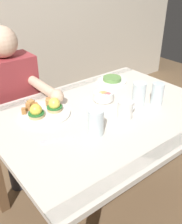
% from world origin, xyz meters
% --- Properties ---
extents(ground_plane, '(6.00, 6.00, 0.00)m').
position_xyz_m(ground_plane, '(0.00, 0.00, 0.00)').
color(ground_plane, brown).
extents(dining_table, '(1.20, 0.90, 0.74)m').
position_xyz_m(dining_table, '(0.00, 0.00, 0.63)').
color(dining_table, silver).
rests_on(dining_table, ground_plane).
extents(eggs_benedict_plate, '(0.27, 0.27, 0.09)m').
position_xyz_m(eggs_benedict_plate, '(-0.28, 0.19, 0.76)').
color(eggs_benedict_plate, white).
rests_on(eggs_benedict_plate, dining_table).
extents(fruit_bowl, '(0.12, 0.12, 0.06)m').
position_xyz_m(fruit_bowl, '(0.07, 0.12, 0.77)').
color(fruit_bowl, white).
rests_on(fruit_bowl, dining_table).
extents(coffee_mug, '(0.11, 0.08, 0.09)m').
position_xyz_m(coffee_mug, '(0.04, -0.10, 0.79)').
color(coffee_mug, white).
rests_on(coffee_mug, dining_table).
extents(fork, '(0.15, 0.08, 0.00)m').
position_xyz_m(fork, '(-0.37, -0.05, 0.74)').
color(fork, silver).
rests_on(fork, dining_table).
extents(water_glass_near, '(0.08, 0.08, 0.14)m').
position_xyz_m(water_glass_near, '(0.20, -0.05, 0.80)').
color(water_glass_near, silver).
rests_on(water_glass_near, dining_table).
extents(water_glass_far, '(0.07, 0.07, 0.13)m').
position_xyz_m(water_glass_far, '(0.29, -0.10, 0.80)').
color(water_glass_far, silver).
rests_on(water_glass_far, dining_table).
extents(water_glass_extra, '(0.08, 0.08, 0.13)m').
position_xyz_m(water_glass_extra, '(-0.18, -0.13, 0.80)').
color(water_glass_extra, silver).
rests_on(water_glass_extra, dining_table).
extents(side_plate, '(0.20, 0.20, 0.04)m').
position_xyz_m(side_plate, '(0.31, 0.30, 0.75)').
color(side_plate, white).
rests_on(side_plate, dining_table).
extents(diner_person, '(0.34, 0.54, 1.14)m').
position_xyz_m(diner_person, '(-0.29, 0.60, 0.65)').
color(diner_person, '#33333D').
rests_on(diner_person, ground_plane).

